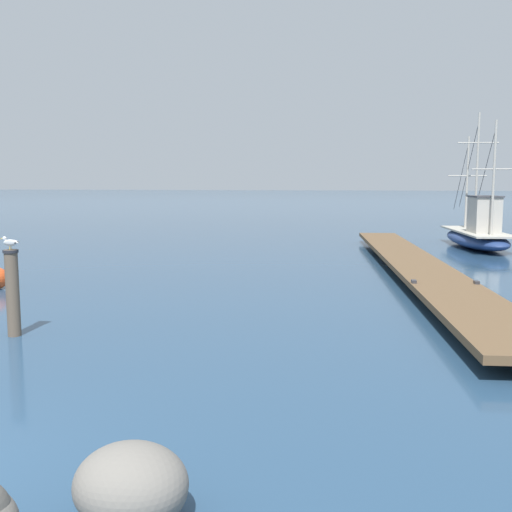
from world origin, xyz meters
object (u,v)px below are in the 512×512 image
shore_rock_near_left (134,487)px  fishing_boat_0 (478,233)px  mooring_piling (13,291)px  perched_seagull (10,242)px

shore_rock_near_left → fishing_boat_0: bearing=73.0°
mooring_piling → perched_seagull: perched_seagull is taller
mooring_piling → shore_rock_near_left: size_ratio=1.32×
fishing_boat_0 → shore_rock_near_left: size_ratio=6.02×
mooring_piling → shore_rock_near_left: 7.70m
shore_rock_near_left → mooring_piling: bearing=129.0°
fishing_boat_0 → shore_rock_near_left: 25.49m
perched_seagull → mooring_piling: bearing=-179.2°
fishing_boat_0 → perched_seagull: size_ratio=21.08×
perched_seagull → shore_rock_near_left: bearing=-51.0°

